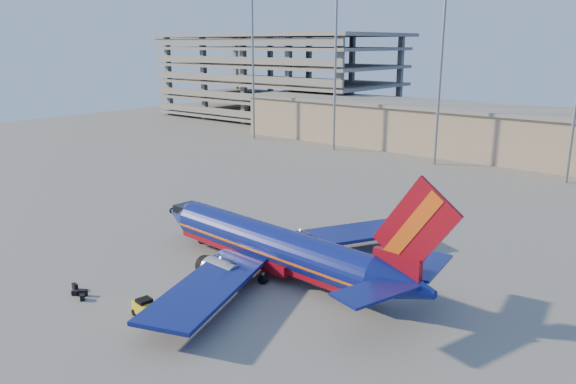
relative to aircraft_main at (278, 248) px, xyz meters
The scene contains 7 objects.
ground 6.61m from the aircraft_main, 133.11° to the left, with size 220.00×220.00×0.00m, color slate.
terminal_building 62.82m from the aircraft_main, 84.73° to the left, with size 122.00×16.00×8.50m.
parking_garage 103.20m from the aircraft_main, 130.13° to the left, with size 62.00×32.00×21.40m.
light_mast_row 52.78m from the aircraft_main, 89.13° to the left, with size 101.60×1.60×28.65m.
aircraft_main is the anchor object (origin of this frame).
baggage_tug 12.45m from the aircraft_main, 101.07° to the right, with size 2.06×1.41×1.38m.
luggage_pile 16.28m from the aircraft_main, 125.32° to the right, with size 2.79×1.13×0.51m.
Camera 1 is at (33.26, -38.71, 19.18)m, focal length 35.00 mm.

